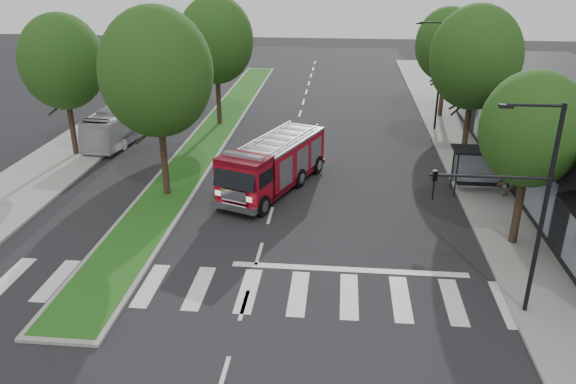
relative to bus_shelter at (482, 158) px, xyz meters
name	(u,v)px	position (x,y,z in m)	size (l,w,h in m)	color
ground	(259,254)	(-11.20, -8.15, -2.04)	(140.00, 140.00, 0.00)	black
sidewalk_right	(493,180)	(1.30, 1.85, -1.96)	(5.00, 80.00, 0.15)	gray
sidewalk_left	(55,164)	(-25.70, 1.85, -1.96)	(5.00, 80.00, 0.15)	gray
median	(214,131)	(-17.20, 9.85, -1.96)	(3.00, 50.00, 0.15)	gray
bus_shelter	(482,158)	(0.00, 0.00, 0.00)	(3.20, 1.60, 2.61)	black
tree_right_near	(532,130)	(0.30, -6.15, 3.47)	(4.40, 4.40, 8.05)	black
tree_right_mid	(475,58)	(0.30, 5.85, 4.45)	(5.60, 5.60, 9.72)	black
tree_right_far	(447,44)	(0.30, 15.85, 3.80)	(5.00, 5.00, 8.73)	black
tree_median_near	(156,73)	(-17.20, -2.15, 4.77)	(5.80, 5.80, 10.16)	black
tree_median_far	(216,40)	(-17.20, 11.85, 4.45)	(5.60, 5.60, 9.72)	black
tree_left_mid	(62,62)	(-25.20, 3.85, 4.12)	(5.20, 5.20, 9.16)	black
streetlight_right_near	(519,198)	(-1.59, -11.65, 2.63)	(4.08, 0.22, 8.00)	black
streetlight_right_far	(438,72)	(-0.85, 11.85, 2.44)	(2.11, 0.20, 8.00)	black
fire_engine	(273,165)	(-11.46, -0.60, -0.57)	(5.66, 9.17, 3.06)	#5E050F
city_bus	(125,122)	(-23.20, 7.74, -0.76)	(2.15, 9.18, 2.56)	#BABABF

